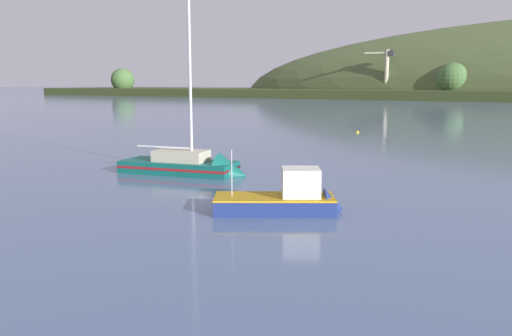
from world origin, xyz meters
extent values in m
cube|color=#35401E|center=(-1.85, 218.84, 1.77)|extent=(443.63, 76.50, 3.54)
sphere|color=#476B38|center=(-185.53, 202.88, 7.91)|extent=(12.47, 12.47, 12.47)
sphere|color=#476B38|center=(-17.65, 207.29, 7.82)|extent=(12.23, 12.23, 12.23)
cube|color=#4C4C51|center=(-43.31, 207.47, 1.00)|extent=(4.37, 4.37, 2.00)
cylinder|color=#BCB293|center=(-43.31, 207.47, 10.78)|extent=(1.76, 1.76, 17.56)
cylinder|color=#BCB293|center=(-47.28, 206.91, 18.16)|extent=(10.06, 2.37, 0.97)
cube|color=#333338|center=(-41.52, 207.73, 18.16)|extent=(1.93, 2.66, 2.11)
cube|color=#0F564C|center=(-4.26, 28.17, 0.08)|extent=(8.79, 4.71, 1.57)
cone|color=#0F564C|center=(-0.19, 29.04, 0.08)|extent=(2.64, 3.30, 2.93)
cube|color=maroon|center=(-4.26, 28.17, 0.47)|extent=(8.79, 4.74, 0.17)
cube|color=#BCB299|center=(-4.06, 28.22, 1.26)|extent=(4.10, 2.80, 0.79)
cylinder|color=silver|center=(-3.24, 28.39, 7.16)|extent=(0.21, 0.21, 12.60)
cylinder|color=silver|center=(-5.39, 27.94, 1.80)|extent=(4.32, 1.07, 0.17)
cube|color=navy|center=(7.10, 21.76, 0.19)|extent=(6.30, 4.99, 1.27)
cone|color=navy|center=(9.67, 23.27, 0.19)|extent=(1.84, 2.24, 2.06)
cube|color=gold|center=(7.10, 21.76, 0.78)|extent=(6.32, 5.03, 0.08)
cube|color=silver|center=(8.24, 22.43, 1.53)|extent=(2.43, 2.36, 1.42)
cube|color=#192833|center=(8.98, 22.87, 1.74)|extent=(0.78, 1.29, 0.79)
cylinder|color=#B2B2B7|center=(5.27, 20.68, 1.98)|extent=(0.06, 0.06, 2.32)
sphere|color=yellow|center=(-3.55, 63.60, 0.00)|extent=(0.48, 0.48, 0.48)
cylinder|color=black|center=(-3.55, 63.60, 0.28)|extent=(0.04, 0.04, 0.08)
camera|label=1|loc=(19.13, -0.19, 6.42)|focal=35.95mm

